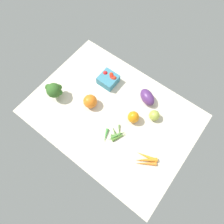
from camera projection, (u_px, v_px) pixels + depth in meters
tablecloth at (112, 114)px, 129.48cm from camera, size 104.00×76.00×2.00cm
heirloom_tomato_green at (154, 115)px, 124.29cm from camera, size 6.72×6.72×6.72cm
bell_pepper_orange at (133, 117)px, 122.79cm from camera, size 10.03×10.03×8.64cm
broccoli_head at (54, 90)px, 127.16cm from camera, size 11.20×10.34×12.32cm
heirloom_tomato_orange at (90, 101)px, 127.08cm from camera, size 8.92×8.92×8.92cm
eggplant at (147, 97)px, 129.06cm from camera, size 14.56×12.36×7.62cm
okra_pile at (116, 135)px, 121.70cm from camera, size 12.84×15.11×1.93cm
berry_basket at (109, 79)px, 135.18cm from camera, size 11.65×11.65×7.27cm
carrot_bunch at (146, 160)px, 115.29cm from camera, size 13.78×11.31×2.54cm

